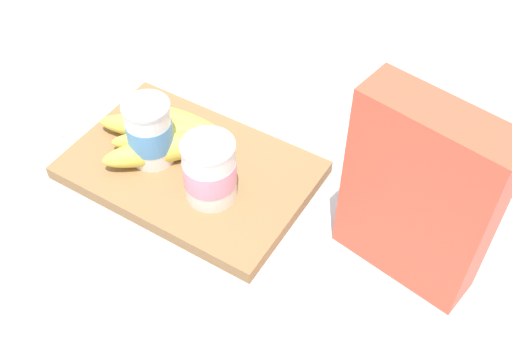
% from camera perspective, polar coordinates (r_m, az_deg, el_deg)
% --- Properties ---
extents(ground_plane, '(2.40, 2.40, 0.00)m').
position_cam_1_polar(ground_plane, '(0.90, -5.89, -0.39)').
color(ground_plane, silver).
extents(cutting_board, '(0.33, 0.22, 0.02)m').
position_cam_1_polar(cutting_board, '(0.89, -5.94, 0.06)').
color(cutting_board, olive).
rests_on(cutting_board, ground_plane).
extents(cereal_box, '(0.18, 0.09, 0.25)m').
position_cam_1_polar(cereal_box, '(0.73, 14.49, -2.23)').
color(cereal_box, '#D85138').
rests_on(cereal_box, ground_plane).
extents(yogurt_cup_front, '(0.07, 0.07, 0.09)m').
position_cam_1_polar(yogurt_cup_front, '(0.81, -4.21, 0.00)').
color(yogurt_cup_front, white).
rests_on(yogurt_cup_front, cutting_board).
extents(yogurt_cup_back, '(0.06, 0.06, 0.10)m').
position_cam_1_polar(yogurt_cup_back, '(0.87, -9.56, 3.44)').
color(yogurt_cup_back, white).
rests_on(yogurt_cup_back, cutting_board).
extents(banana_bunch, '(0.19, 0.16, 0.04)m').
position_cam_1_polar(banana_bunch, '(0.90, -8.03, 3.19)').
color(banana_bunch, '#E3CD4A').
rests_on(banana_bunch, cutting_board).
extents(spoon, '(0.13, 0.07, 0.01)m').
position_cam_1_polar(spoon, '(1.02, -21.75, 3.27)').
color(spoon, silver).
rests_on(spoon, ground_plane).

